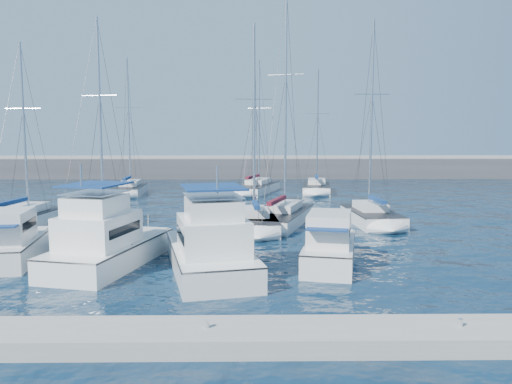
{
  "coord_description": "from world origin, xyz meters",
  "views": [
    {
      "loc": [
        1.35,
        -26.06,
        6.59
      ],
      "look_at": [
        1.77,
        5.56,
        3.0
      ],
      "focal_mm": 35.0,
      "sensor_mm": 36.0,
      "label": 1
    }
  ],
  "objects_px": {
    "sailboat_mid_a": "(23,219)",
    "sailboat_mid_c": "(255,222)",
    "motor_yacht_port_inner": "(106,245)",
    "motor_yacht_stbd_outer": "(330,247)",
    "sailboat_back_c": "(317,188)",
    "sailboat_mid_d": "(282,216)",
    "motor_yacht_port_outer": "(10,244)",
    "motor_yacht_stbd_inner": "(211,250)",
    "sailboat_back_b": "(257,188)",
    "sailboat_back_a": "(130,190)",
    "sailboat_mid_e": "(372,216)",
    "sailboat_mid_b": "(98,223)"
  },
  "relations": [
    {
      "from": "sailboat_back_c",
      "to": "motor_yacht_port_inner",
      "type": "bearing_deg",
      "value": -106.62
    },
    {
      "from": "motor_yacht_port_inner",
      "to": "motor_yacht_stbd_outer",
      "type": "xyz_separation_m",
      "value": [
        11.32,
        0.14,
        -0.19
      ]
    },
    {
      "from": "motor_yacht_port_inner",
      "to": "sailboat_back_b",
      "type": "bearing_deg",
      "value": 89.79
    },
    {
      "from": "motor_yacht_stbd_outer",
      "to": "sailboat_back_c",
      "type": "relative_size",
      "value": 0.49
    },
    {
      "from": "motor_yacht_stbd_outer",
      "to": "sailboat_mid_d",
      "type": "distance_m",
      "value": 12.23
    },
    {
      "from": "sailboat_mid_a",
      "to": "motor_yacht_stbd_outer",
      "type": "bearing_deg",
      "value": -23.43
    },
    {
      "from": "sailboat_mid_d",
      "to": "sailboat_back_c",
      "type": "bearing_deg",
      "value": 93.34
    },
    {
      "from": "motor_yacht_port_inner",
      "to": "sailboat_mid_b",
      "type": "bearing_deg",
      "value": 122.53
    },
    {
      "from": "sailboat_mid_d",
      "to": "sailboat_mid_e",
      "type": "height_order",
      "value": "sailboat_mid_d"
    },
    {
      "from": "sailboat_mid_c",
      "to": "sailboat_back_b",
      "type": "relative_size",
      "value": 0.93
    },
    {
      "from": "motor_yacht_stbd_inner",
      "to": "sailboat_back_b",
      "type": "distance_m",
      "value": 34.37
    },
    {
      "from": "sailboat_back_b",
      "to": "motor_yacht_stbd_inner",
      "type": "bearing_deg",
      "value": -76.64
    },
    {
      "from": "sailboat_mid_d",
      "to": "sailboat_back_b",
      "type": "bearing_deg",
      "value": 112.29
    },
    {
      "from": "motor_yacht_port_inner",
      "to": "motor_yacht_stbd_outer",
      "type": "bearing_deg",
      "value": 14.3
    },
    {
      "from": "sailboat_back_c",
      "to": "sailboat_mid_a",
      "type": "bearing_deg",
      "value": -130.77
    },
    {
      "from": "motor_yacht_port_inner",
      "to": "sailboat_mid_d",
      "type": "distance_m",
      "value": 15.62
    },
    {
      "from": "sailboat_mid_a",
      "to": "sailboat_back_a",
      "type": "height_order",
      "value": "sailboat_back_a"
    },
    {
      "from": "sailboat_mid_c",
      "to": "sailboat_mid_d",
      "type": "xyz_separation_m",
      "value": [
        2.08,
        2.59,
        0.0
      ]
    },
    {
      "from": "motor_yacht_stbd_inner",
      "to": "sailboat_mid_c",
      "type": "distance_m",
      "value": 11.15
    },
    {
      "from": "motor_yacht_stbd_outer",
      "to": "sailboat_back_a",
      "type": "xyz_separation_m",
      "value": [
        -17.56,
        30.98,
        -0.41
      ]
    },
    {
      "from": "sailboat_mid_d",
      "to": "sailboat_mid_a",
      "type": "bearing_deg",
      "value": -159.79
    },
    {
      "from": "sailboat_mid_a",
      "to": "motor_yacht_stbd_inner",
      "type": "bearing_deg",
      "value": -35.54
    },
    {
      "from": "motor_yacht_stbd_outer",
      "to": "sailboat_back_c",
      "type": "distance_m",
      "value": 32.97
    },
    {
      "from": "sailboat_mid_c",
      "to": "sailboat_back_a",
      "type": "xyz_separation_m",
      "value": [
        -13.84,
        21.46,
        -0.01
      ]
    },
    {
      "from": "sailboat_mid_b",
      "to": "sailboat_back_b",
      "type": "relative_size",
      "value": 0.96
    },
    {
      "from": "sailboat_mid_b",
      "to": "sailboat_mid_c",
      "type": "height_order",
      "value": "sailboat_mid_b"
    },
    {
      "from": "motor_yacht_stbd_inner",
      "to": "sailboat_mid_c",
      "type": "relative_size",
      "value": 0.64
    },
    {
      "from": "sailboat_mid_c",
      "to": "sailboat_back_c",
      "type": "distance_m",
      "value": 24.4
    },
    {
      "from": "sailboat_mid_c",
      "to": "sailboat_mid_e",
      "type": "relative_size",
      "value": 0.94
    },
    {
      "from": "sailboat_back_c",
      "to": "sailboat_mid_c",
      "type": "bearing_deg",
      "value": -99.83
    },
    {
      "from": "motor_yacht_stbd_inner",
      "to": "sailboat_back_c",
      "type": "height_order",
      "value": "sailboat_back_c"
    },
    {
      "from": "motor_yacht_port_inner",
      "to": "sailboat_back_a",
      "type": "relative_size",
      "value": 0.57
    },
    {
      "from": "sailboat_mid_d",
      "to": "sailboat_back_c",
      "type": "xyz_separation_m",
      "value": [
        5.38,
        20.64,
        -0.02
      ]
    },
    {
      "from": "sailboat_mid_a",
      "to": "sailboat_mid_c",
      "type": "distance_m",
      "value": 17.02
    },
    {
      "from": "motor_yacht_stbd_inner",
      "to": "sailboat_mid_c",
      "type": "height_order",
      "value": "sailboat_mid_c"
    },
    {
      "from": "motor_yacht_port_outer",
      "to": "sailboat_mid_d",
      "type": "xyz_separation_m",
      "value": [
        14.97,
        11.23,
        -0.4
      ]
    },
    {
      "from": "motor_yacht_port_outer",
      "to": "sailboat_mid_e",
      "type": "height_order",
      "value": "sailboat_mid_e"
    },
    {
      "from": "sailboat_mid_a",
      "to": "sailboat_back_c",
      "type": "relative_size",
      "value": 0.93
    },
    {
      "from": "sailboat_mid_d",
      "to": "sailboat_back_c",
      "type": "distance_m",
      "value": 21.33
    },
    {
      "from": "sailboat_back_b",
      "to": "sailboat_mid_d",
      "type": "bearing_deg",
      "value": -67.74
    },
    {
      "from": "motor_yacht_stbd_outer",
      "to": "sailboat_mid_e",
      "type": "relative_size",
      "value": 0.46
    },
    {
      "from": "sailboat_back_a",
      "to": "sailboat_back_b",
      "type": "distance_m",
      "value": 14.48
    },
    {
      "from": "sailboat_mid_a",
      "to": "sailboat_mid_c",
      "type": "bearing_deg",
      "value": -0.81
    },
    {
      "from": "motor_yacht_port_inner",
      "to": "motor_yacht_stbd_inner",
      "type": "xyz_separation_m",
      "value": [
        5.37,
        -1.25,
        -0.0
      ]
    },
    {
      "from": "sailboat_mid_c",
      "to": "sailboat_back_a",
      "type": "height_order",
      "value": "sailboat_back_a"
    },
    {
      "from": "motor_yacht_port_inner",
      "to": "sailboat_mid_a",
      "type": "bearing_deg",
      "value": 142.61
    },
    {
      "from": "motor_yacht_port_inner",
      "to": "sailboat_mid_d",
      "type": "bearing_deg",
      "value": 65.28
    },
    {
      "from": "sailboat_mid_c",
      "to": "sailboat_mid_d",
      "type": "bearing_deg",
      "value": 48.12
    },
    {
      "from": "motor_yacht_stbd_outer",
      "to": "motor_yacht_stbd_inner",
      "type": "bearing_deg",
      "value": -154.07
    },
    {
      "from": "sailboat_mid_d",
      "to": "sailboat_back_c",
      "type": "height_order",
      "value": "sailboat_mid_d"
    }
  ]
}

